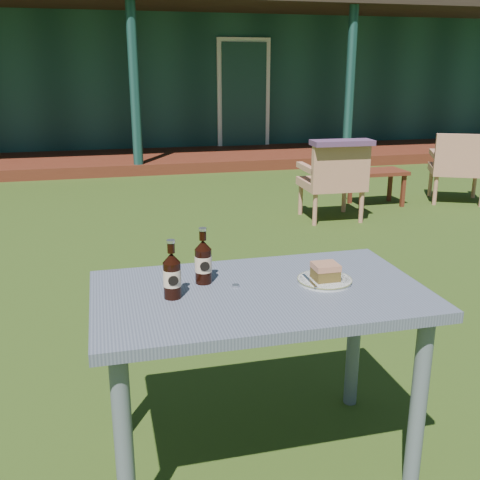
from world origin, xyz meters
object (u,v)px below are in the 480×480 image
object	(u,v)px
cake_slice	(325,271)
armchair_right	(459,164)
cafe_table	(260,315)
cola_bottle_near	(203,261)
armchair_left	(334,178)
cola_bottle_far	(172,275)
plate	(325,280)
side_table	(377,175)

from	to	relation	value
cake_slice	armchair_right	xyz separation A→B (m)	(3.17, 3.72, -0.31)
cafe_table	cola_bottle_near	xyz separation A→B (m)	(-0.19, 0.12, 0.19)
cafe_table	armchair_left	bearing A→B (deg)	62.63
cola_bottle_far	armchair_left	xyz separation A→B (m)	(2.05, 3.34, -0.36)
cola_bottle_far	cafe_table	bearing A→B (deg)	-0.92
cola_bottle_far	armchair_right	world-z (taller)	cola_bottle_far
plate	armchair_right	distance (m)	4.89
cake_slice	cola_bottle_near	world-z (taller)	cola_bottle_near
armchair_right	cola_bottle_far	bearing A→B (deg)	-135.08
cola_bottle_near	armchair_left	size ratio (longest dim) A/B	0.27
plate	armchair_right	xyz separation A→B (m)	(3.16, 3.72, -0.28)
cola_bottle_near	armchair_right	distance (m)	5.12
plate	cake_slice	distance (m)	0.04
cafe_table	cola_bottle_far	world-z (taller)	cola_bottle_far
plate	cola_bottle_near	world-z (taller)	cola_bottle_near
side_table	armchair_right	bearing A→B (deg)	-7.51
plate	side_table	distance (m)	4.45
cola_bottle_far	side_table	bearing A→B (deg)	54.07
armchair_right	cake_slice	bearing A→B (deg)	-130.38
cola_bottle_near	side_table	world-z (taller)	cola_bottle_near
cafe_table	cake_slice	world-z (taller)	cake_slice
cola_bottle_far	armchair_right	bearing A→B (deg)	44.92
armchair_right	side_table	world-z (taller)	armchair_right
cafe_table	cola_bottle_far	bearing A→B (deg)	179.08
cafe_table	armchair_left	distance (m)	3.77
plate	side_table	xyz separation A→B (m)	(2.22, 3.84, -0.39)
plate	cake_slice	bearing A→B (deg)	-94.80
cafe_table	cola_bottle_near	world-z (taller)	cola_bottle_near
armchair_right	side_table	size ratio (longest dim) A/B	1.34
cafe_table	plate	xyz separation A→B (m)	(0.26, 0.01, 0.11)
cola_bottle_near	side_table	bearing A→B (deg)	54.55
plate	armchair_right	size ratio (longest dim) A/B	0.25
cake_slice	armchair_right	distance (m)	4.90
cake_slice	cola_bottle_far	world-z (taller)	cola_bottle_far
cola_bottle_near	cola_bottle_far	distance (m)	0.17
plate	cola_bottle_far	size ratio (longest dim) A/B	0.97
cake_slice	cola_bottle_near	bearing A→B (deg)	165.89
plate	cake_slice	xyz separation A→B (m)	(-0.00, -0.01, 0.04)
plate	armchair_left	size ratio (longest dim) A/B	0.26
cake_slice	armchair_left	distance (m)	3.67
cafe_table	plate	world-z (taller)	plate
armchair_left	cola_bottle_near	bearing A→B (deg)	-120.72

